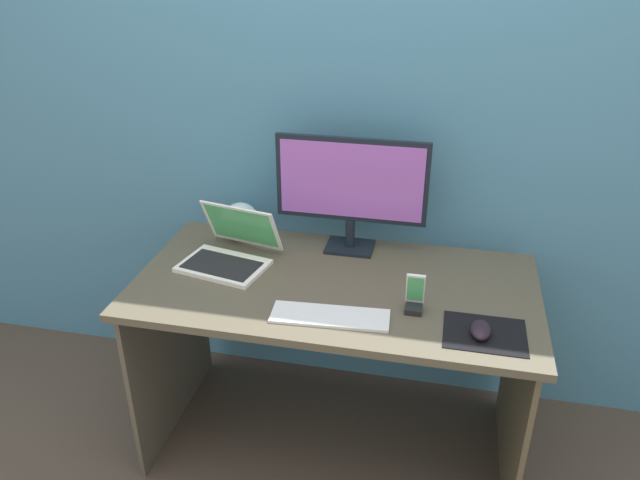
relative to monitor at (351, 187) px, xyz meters
name	(u,v)px	position (x,y,z in m)	size (l,w,h in m)	color
ground_plane	(333,439)	(-0.01, -0.26, -0.99)	(8.00, 8.00, 0.00)	#4D3E33
wall_back	(359,105)	(-0.01, 0.19, 0.26)	(6.00, 0.04, 2.50)	teal
desk	(334,319)	(-0.01, -0.26, -0.41)	(1.40, 0.72, 0.74)	brown
monitor	(351,187)	(0.00, 0.00, 0.00)	(0.56, 0.14, 0.44)	black
laptop	(229,252)	(-0.41, -0.20, -0.21)	(0.36, 0.35, 0.20)	white
fishbowl	(241,221)	(-0.44, 0.01, -0.19)	(0.15, 0.15, 0.15)	silver
keyboard_external	(330,316)	(0.02, -0.48, -0.25)	(0.38, 0.12, 0.01)	silver
mousepad	(485,333)	(0.50, -0.46, -0.25)	(0.25, 0.20, 0.00)	black
mouse	(481,330)	(0.48, -0.48, -0.23)	(0.06, 0.10, 0.04)	black
phone_in_dock	(415,298)	(0.28, -0.38, -0.21)	(0.06, 0.06, 0.14)	black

